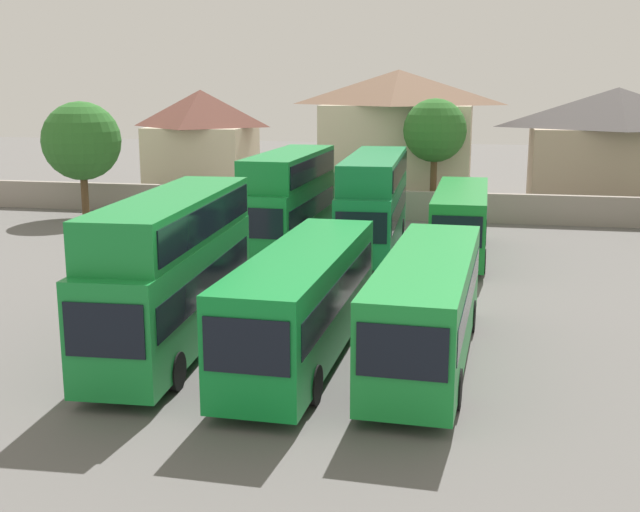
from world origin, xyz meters
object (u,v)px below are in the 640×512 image
Objects in this scene: bus_5 at (374,197)px; house_terrace_centre at (398,136)px; house_terrace_right at (614,147)px; tree_left_of_lot at (435,131)px; house_terrace_left at (202,143)px; tree_right_of_lot at (82,141)px; bus_6 at (461,219)px; bus_1 at (173,264)px; bus_3 at (427,302)px; bus_2 at (303,297)px; bus_4 at (289,195)px.

bus_5 is 16.44m from house_terrace_centre.
tree_left_of_lot is (-11.68, -5.12, 1.24)m from house_terrace_right.
house_terrace_left is 0.74× the size of house_terrace_centre.
tree_right_of_lot is (-21.43, -5.50, -0.56)m from tree_left_of_lot.
bus_1 is at bearing -28.12° from bus_6.
house_terrace_left is at bearing -147.87° from bus_3.
bus_1 is 33.09m from house_terrace_centre.
bus_2 is 28.89m from tree_left_of_lot.
tree_left_of_lot is at bearing -170.29° from bus_6.
house_terrace_right is 34.78m from tree_right_of_lot.
bus_2 is 1.02× the size of bus_3.
bus_1 is 1.03× the size of house_terrace_centre.
bus_1 is at bearing -102.73° from tree_left_of_lot.
house_terrace_left is at bearing 165.82° from tree_left_of_lot.
tree_left_of_lot is (2.80, -4.27, 0.66)m from house_terrace_centre.
bus_3 is (3.77, 0.40, -0.06)m from bus_2.
house_terrace_left is 1.06× the size of tree_left_of_lot.
bus_3 is 15.49m from bus_6.
tree_left_of_lot reaches higher than bus_5.
house_terrace_right is 1.54× the size of tree_left_of_lot.
tree_right_of_lot reaches higher than bus_1.
house_terrace_left is at bearing -146.49° from bus_4.
house_terrace_right is at bearing 138.79° from bus_5.
bus_2 is at bearing -50.26° from tree_right_of_lot.
bus_5 is at bearing 97.89° from bus_4.
bus_4 is at bearing -57.89° from house_terrace_left.
tree_right_of_lot reaches higher than bus_2.
tree_left_of_lot is at bearing 153.92° from bus_4.
bus_3 is at bearing -82.37° from house_terrace_centre.
house_terrace_centre is at bearing 179.81° from bus_5.
bus_4 is (-0.06, 16.03, -0.02)m from bus_1.
bus_6 is (8.56, 15.83, -0.89)m from bus_1.
bus_5 is 22.13m from house_terrace_left.
tree_left_of_lot is (2.23, 12.04, 2.61)m from bus_5.
bus_4 is at bearing -117.48° from tree_left_of_lot.
house_terrace_right reaches higher than bus_6.
bus_2 is 30.18m from tree_right_of_lot.
bus_1 reaches higher than bus_4.
house_terrace_centre reaches higher than house_terrace_left.
bus_4 is 0.92× the size of house_terrace_right.
house_terrace_centre is at bearing 27.68° from tree_right_of_lot.
house_terrace_left is (-18.64, 32.53, 2.09)m from bus_3.
tree_left_of_lot is at bearing 164.37° from bus_1.
house_terrace_centre reaches higher than bus_4.
bus_3 is 37.55m from house_terrace_left.
bus_2 is at bearing -2.11° from bus_5.
tree_right_of_lot is (-4.34, -9.82, 0.79)m from house_terrace_left.
tree_left_of_lot is at bearing -156.34° from house_terrace_right.
bus_1 is 27.57m from tree_right_of_lot.
house_terrace_right reaches higher than tree_left_of_lot.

